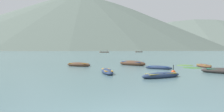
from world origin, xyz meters
TOP-DOWN VIEW (x-y plane):
  - ground_plane at (0.00, 1500.00)m, footprint 6000.00×6000.00m
  - mountain_1 at (-730.51, 1648.72)m, footprint 1554.97×1554.97m
  - mountain_2 at (-292.14, 1222.25)m, footprint 1701.02×1701.02m
  - mountain_3 at (354.13, 1621.40)m, footprint 1745.33×1745.33m
  - rowboat_1 at (9.54, 19.26)m, footprint 1.33×3.37m
  - rowboat_2 at (3.48, 16.36)m, footprint 3.14×2.18m
  - rowboat_3 at (-1.88, 12.08)m, footprint 1.85×3.85m
  - rowboat_4 at (-6.43, 19.12)m, footprint 3.68×2.22m
  - rowboat_5 at (2.59, 9.69)m, footprint 3.58×2.70m
  - rowboat_6 at (0.67, 21.34)m, footprint 4.24×3.59m
  - ferry_0 at (-21.18, 164.12)m, footprint 8.91×5.69m
  - ferry_1 at (11.67, 186.78)m, footprint 7.51×4.43m
  - mooring_buoy at (4.15, 12.34)m, footprint 0.43×0.43m
  - weed_patch_0 at (7.72, 17.98)m, footprint 2.54×2.38m
  - weed_patch_3 at (7.95, 21.58)m, footprint 3.34×3.23m

SIDE VIEW (x-z plane):
  - ground_plane at x=0.00m, z-range 0.00..0.00m
  - weed_patch_0 at x=7.72m, z-range -0.07..0.07m
  - weed_patch_3 at x=7.95m, z-range -0.07..0.07m
  - mooring_buoy at x=4.15m, z-range -0.36..0.55m
  - rowboat_1 at x=9.54m, z-range -0.09..0.39m
  - rowboat_2 at x=3.48m, z-range -0.09..0.39m
  - rowboat_3 at x=-1.88m, z-range -0.09..0.39m
  - rowboat_5 at x=2.59m, z-range -0.10..0.42m
  - rowboat_4 at x=-6.43m, z-range -0.12..0.52m
  - rowboat_6 at x=0.67m, z-range -0.16..0.66m
  - ferry_0 at x=-21.18m, z-range -0.82..1.71m
  - ferry_1 at x=11.67m, z-range -0.82..1.72m
  - mountain_2 at x=-292.14m, z-range 0.00..404.60m
  - mountain_1 at x=-730.51m, z-range 0.00..478.45m
  - mountain_3 at x=354.13m, z-range 0.00..514.29m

